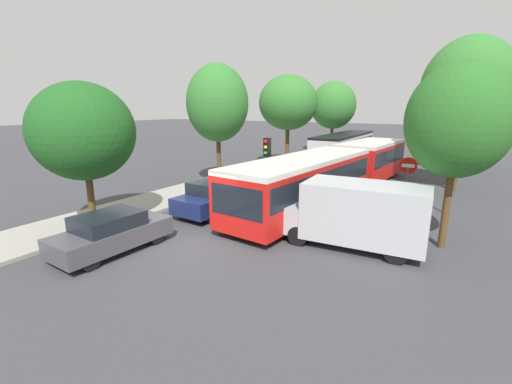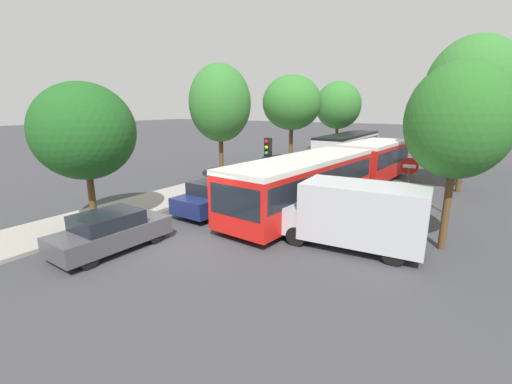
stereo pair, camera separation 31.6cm
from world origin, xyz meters
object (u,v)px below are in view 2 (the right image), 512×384
Objects in this scene: city_bus_rear at (348,145)px; tree_right_far at (468,121)px; tree_right_near at (459,121)px; direction_sign_post at (454,160)px; tree_left_far at (291,104)px; white_van at (356,214)px; tree_right_mid at (472,91)px; traffic_light at (268,156)px; articulated_bus at (339,170)px; tree_left_mid at (220,103)px; tree_left_distant at (338,105)px; tree_left_near at (84,132)px; queued_car_navy at (218,196)px; queued_car_tan at (279,177)px; no_entry_sign at (408,180)px; queued_car_graphite at (111,231)px.

tree_right_far reaches higher than city_bus_rear.
tree_right_far is (-0.22, 18.44, -0.60)m from tree_right_near.
direction_sign_post is 0.49× the size of tree_left_far.
white_van is 1.42× the size of direction_sign_post.
tree_right_mid is at bearing 90.13° from tree_right_near.
tree_right_far is at bearing 159.21° from traffic_light.
tree_left_far is (-6.84, 7.42, 3.58)m from articulated_bus.
tree_left_mid is at bearing -32.31° from white_van.
articulated_bus is 3.46× the size of white_van.
tree_right_near is at bearing -62.04° from tree_left_distant.
city_bus_rear is at bearing -179.71° from tree_right_far.
tree_left_near is 0.92× the size of tree_right_near.
tree_left_mid is 19.27m from tree_left_distant.
traffic_light is 8.12m from tree_left_near.
tree_left_distant is at bearing -49.14° from direction_sign_post.
tree_left_distant is (-9.70, 24.77, 3.80)m from white_van.
tree_left_near is 28.54m from tree_left_distant.
queued_car_navy is at bearing -115.50° from tree_right_far.
city_bus_rear is 1.32× the size of tree_right_mid.
white_van reaches higher than queued_car_tan.
tree_right_mid reaches higher than direction_sign_post.
direction_sign_post is at bearing -56.79° from tree_left_distant.
queued_car_navy is (-3.78, -5.88, -0.73)m from articulated_bus.
no_entry_sign is 13.26m from tree_left_near.
direction_sign_post is at bearing 39.23° from tree_left_near.
city_bus_rear is 21.03m from white_van.
queued_car_graphite is 19.60m from tree_right_mid.
tree_left_distant is (-0.00, 28.52, 1.12)m from tree_left_near.
tree_left_mid reaches higher than queued_car_navy.
no_entry_sign is at bearing -43.37° from tree_left_far.
tree_right_near reaches higher than city_bus_rear.
queued_car_graphite is 0.89× the size of queued_car_navy.
queued_car_navy is 7.36m from tree_left_mid.
city_bus_rear is 3.19× the size of direction_sign_post.
tree_left_near reaches higher than city_bus_rear.
tree_left_mid reaches higher than tree_left_far.
tree_right_near is at bearing -153.18° from city_bus_rear.
tree_right_mid reaches higher than queued_car_navy.
tree_left_far reaches higher than no_entry_sign.
traffic_light is at bearing -78.75° from tree_left_distant.
articulated_bus is 8.11m from tree_right_near.
tree_right_mid reaches higher than tree_right_far.
no_entry_sign is at bearing -154.51° from city_bus_rear.
city_bus_rear is 20.88m from tree_right_near.
queued_car_navy is at bearing -27.72° from articulated_bus.
tree_left_distant is 1.19× the size of tree_right_near.
queued_car_navy is at bearing -53.21° from tree_left_mid.
articulated_bus is 4.47m from traffic_light.
articulated_bus reaches higher than white_van.
direction_sign_post is (2.47, 6.19, 1.31)m from white_van.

